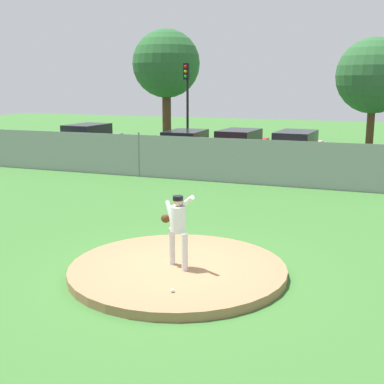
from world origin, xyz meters
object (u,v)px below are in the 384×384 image
Objects in this scene: parked_car_slate at (87,140)px; parked_car_champagne at (295,150)px; baseball at (173,290)px; pitcher_youth at (178,223)px; parked_car_charcoal at (185,147)px; parked_car_red at (239,147)px; traffic_light_near at (187,92)px.

parked_car_champagne is at bearing -1.14° from parked_car_slate.
baseball is at bearing -88.12° from parked_car_champagne.
pitcher_youth is 21.33× the size of baseball.
parked_car_charcoal is (-5.50, 14.42, -0.35)m from pitcher_youth.
pitcher_youth is 0.34× the size of parked_car_slate.
traffic_light_near is (-4.09, 3.51, 2.59)m from parked_car_red.
parked_car_red reaches higher than parked_car_charcoal.
parked_car_champagne is (2.82, -0.34, 0.02)m from parked_car_red.
pitcher_youth is at bearing -52.55° from parked_car_slate.
baseball is 0.02× the size of parked_car_champagne.
traffic_light_near is at bearing 110.22° from parked_car_charcoal.
parked_car_charcoal is 5.13m from traffic_light_near.
parked_car_red is (8.51, 0.11, -0.01)m from parked_car_slate.
parked_car_champagne reaches higher than parked_car_red.
pitcher_youth is 1.59m from baseball.
parked_car_champagne reaches higher than parked_car_charcoal.
traffic_light_near is at bearing 110.56° from baseball.
parked_car_red is 2.84m from parked_car_champagne.
parked_car_champagne reaches higher than baseball.
parked_car_charcoal is 0.96× the size of parked_car_champagne.
baseball is 0.02× the size of parked_car_charcoal.
parked_car_champagne is (11.33, -0.23, 0.01)m from parked_car_slate.
baseball is at bearing -71.91° from pitcher_youth.
traffic_light_near reaches higher than baseball.
parked_car_slate is 11.33m from parked_car_champagne.
parked_car_charcoal is at bearing -69.78° from traffic_light_near.
traffic_light_near is (-7.43, 19.81, 3.17)m from baseball.
baseball is at bearing -53.79° from parked_car_slate.
pitcher_youth is 15.34m from parked_car_red.
pitcher_youth is 14.72m from parked_car_champagne.
parked_car_charcoal is (5.94, -0.51, -0.04)m from parked_car_slate.
baseball is at bearing -69.44° from traffic_light_near.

